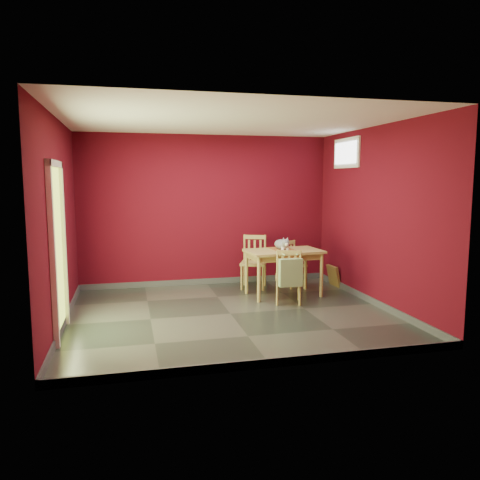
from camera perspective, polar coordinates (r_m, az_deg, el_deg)
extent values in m
plane|color=#2D342D|center=(6.77, -1.18, -8.97)|extent=(4.50, 4.50, 0.00)
plane|color=#4E0814|center=(8.48, -4.11, 3.60)|extent=(4.50, 0.00, 4.50)
plane|color=#4E0814|center=(4.60, 4.15, 0.44)|extent=(4.50, 0.00, 4.50)
plane|color=#4E0814|center=(6.43, -21.21, 1.93)|extent=(0.00, 4.00, 4.00)
plane|color=#4E0814|center=(7.34, 16.24, 2.74)|extent=(0.00, 4.00, 4.00)
plane|color=white|center=(6.55, -1.24, 14.35)|extent=(4.50, 4.50, 0.00)
cube|color=#3F4244|center=(8.65, -4.02, -5.03)|extent=(4.50, 0.02, 0.10)
cube|color=#3F4244|center=(4.94, 3.96, -14.70)|extent=(4.50, 0.02, 0.10)
cube|color=#3F4244|center=(6.66, -20.58, -9.26)|extent=(0.03, 4.00, 0.10)
cube|color=#3F4244|center=(7.54, 15.80, -7.15)|extent=(0.03, 4.00, 0.10)
cube|color=#B7D838|center=(6.07, -21.45, -1.47)|extent=(0.02, 0.85, 2.05)
cube|color=white|center=(5.60, -21.87, -1.77)|extent=(0.06, 0.08, 2.13)
cube|color=white|center=(6.52, -20.72, -0.50)|extent=(0.06, 0.08, 2.13)
cube|color=white|center=(6.01, -21.71, 8.64)|extent=(0.06, 1.01, 0.08)
cube|color=white|center=(8.20, 12.87, 10.30)|extent=(0.03, 0.90, 0.50)
cube|color=white|center=(8.19, 12.73, 10.31)|extent=(0.02, 0.76, 0.36)
cube|color=silver|center=(9.00, 6.07, -2.95)|extent=(0.08, 0.02, 0.12)
cube|color=tan|center=(7.71, 5.36, -1.37)|extent=(1.27, 0.80, 0.04)
cube|color=tan|center=(7.72, 5.36, -1.89)|extent=(1.13, 0.67, 0.10)
cylinder|color=tan|center=(7.31, 2.31, -4.85)|extent=(0.06, 0.06, 0.72)
cylinder|color=tan|center=(7.85, 0.81, -3.99)|extent=(0.06, 0.06, 0.72)
cylinder|color=tan|center=(7.75, 9.91, -4.25)|extent=(0.06, 0.06, 0.72)
cylinder|color=tan|center=(8.26, 8.00, -3.49)|extent=(0.06, 0.06, 0.72)
cube|color=#975526|center=(7.70, 5.37, -1.19)|extent=(0.38, 0.69, 0.01)
cube|color=#975526|center=(7.42, 6.20, -2.88)|extent=(0.33, 0.03, 0.34)
cube|color=tan|center=(8.24, 1.66, -2.85)|extent=(0.56, 0.56, 0.04)
cylinder|color=tan|center=(8.13, 0.20, -4.65)|extent=(0.04, 0.04, 0.42)
cylinder|color=tan|center=(8.49, 0.55, -4.14)|extent=(0.04, 0.04, 0.42)
cylinder|color=tan|center=(8.09, 2.81, -4.72)|extent=(0.04, 0.04, 0.42)
cylinder|color=tan|center=(8.45, 3.05, -4.20)|extent=(0.04, 0.04, 0.42)
cylinder|color=tan|center=(8.41, 0.55, -0.90)|extent=(0.04, 0.04, 0.46)
cylinder|color=tan|center=(8.37, 3.07, -0.95)|extent=(0.04, 0.04, 0.46)
cube|color=tan|center=(8.36, 1.81, 0.37)|extent=(0.38, 0.18, 0.07)
cube|color=tan|center=(8.40, 1.11, -1.19)|extent=(0.04, 0.03, 0.36)
cube|color=tan|center=(8.39, 1.81, -1.20)|extent=(0.04, 0.03, 0.36)
cube|color=tan|center=(8.38, 2.51, -1.22)|extent=(0.04, 0.03, 0.36)
cube|color=tan|center=(8.42, 6.43, -3.06)|extent=(0.48, 0.48, 0.04)
cylinder|color=tan|center=(8.24, 6.24, -4.73)|extent=(0.03, 0.03, 0.37)
cylinder|color=tan|center=(8.49, 4.87, -4.36)|extent=(0.03, 0.03, 0.37)
cylinder|color=tan|center=(8.44, 7.96, -4.47)|extent=(0.03, 0.03, 0.37)
cylinder|color=tan|center=(8.68, 6.58, -4.11)|extent=(0.03, 0.03, 0.37)
cylinder|color=tan|center=(8.41, 4.90, -1.53)|extent=(0.03, 0.03, 0.41)
cylinder|color=tan|center=(8.61, 6.62, -1.35)|extent=(0.03, 0.03, 0.41)
cube|color=tan|center=(8.48, 5.78, -0.33)|extent=(0.33, 0.14, 0.06)
cube|color=tan|center=(8.46, 5.28, -1.73)|extent=(0.04, 0.03, 0.32)
cube|color=tan|center=(8.51, 5.76, -1.68)|extent=(0.04, 0.03, 0.32)
cube|color=tan|center=(8.57, 6.24, -1.63)|extent=(0.04, 0.03, 0.32)
cube|color=tan|center=(7.29, 5.93, -4.50)|extent=(0.51, 0.51, 0.04)
cylinder|color=tan|center=(7.51, 7.19, -5.84)|extent=(0.03, 0.03, 0.39)
cylinder|color=tan|center=(7.18, 7.31, -6.47)|extent=(0.03, 0.03, 0.39)
cylinder|color=tan|center=(7.50, 4.57, -5.82)|extent=(0.03, 0.03, 0.39)
cylinder|color=tan|center=(7.17, 4.56, -6.44)|extent=(0.03, 0.03, 0.39)
cylinder|color=tan|center=(7.08, 7.37, -2.95)|extent=(0.03, 0.03, 0.43)
cylinder|color=tan|center=(7.08, 4.59, -2.92)|extent=(0.03, 0.03, 0.43)
cube|color=tan|center=(7.05, 6.00, -1.53)|extent=(0.35, 0.15, 0.07)
cube|color=tan|center=(7.09, 6.75, -3.25)|extent=(0.04, 0.03, 0.33)
cube|color=tan|center=(7.09, 5.98, -3.24)|extent=(0.04, 0.03, 0.33)
cube|color=tan|center=(7.08, 5.21, -3.23)|extent=(0.04, 0.03, 0.33)
cube|color=#80A167|center=(7.03, 6.19, -3.97)|extent=(0.35, 0.11, 0.42)
cylinder|color=#80A167|center=(7.00, 5.29, -1.76)|extent=(0.02, 0.18, 0.02)
cylinder|color=#80A167|center=(7.07, 6.81, -1.70)|extent=(0.02, 0.18, 0.02)
cube|color=brown|center=(8.61, 11.34, -4.30)|extent=(0.14, 0.38, 0.37)
cube|color=black|center=(8.61, 11.31, -4.30)|extent=(0.09, 0.26, 0.26)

